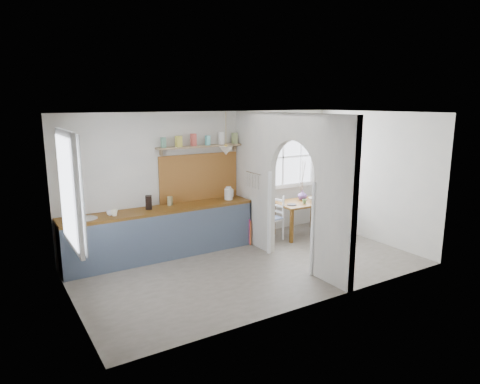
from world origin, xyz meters
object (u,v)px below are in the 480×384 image
dining_table (303,218)px  chair_left (270,218)px  chair_right (333,209)px  vase (302,195)px  kettle (228,193)px

dining_table → chair_left: bearing=176.0°
dining_table → chair_left: size_ratio=1.25×
dining_table → chair_left: 0.80m
chair_right → vase: (-0.76, 0.16, 0.38)m
chair_left → kettle: size_ratio=3.61×
dining_table → chair_right: chair_right is taller
chair_left → chair_right: 1.66m
chair_right → kettle: kettle is taller
dining_table → kettle: 1.78m
vase → kettle: bearing=174.7°
chair_left → kettle: kettle is taller
chair_left → vase: size_ratio=4.41×
chair_left → kettle: 1.04m
kettle → vase: 1.75m
kettle → chair_right: bearing=-18.7°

